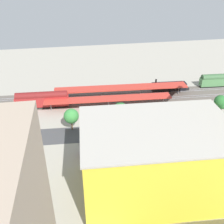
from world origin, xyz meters
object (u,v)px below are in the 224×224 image
locomotive (170,86)px  parked_car_5 (87,140)px  box_truck_0 (135,142)px  street_tree_0 (1,122)px  street_tree_2 (223,103)px  parked_car_4 (110,138)px  construction_building (155,160)px  parked_car_3 (135,135)px  box_truck_2 (96,149)px  parked_car_2 (156,131)px  street_tree_3 (71,116)px  street_tree_4 (221,101)px  passenger_coach (222,80)px  freight_coach_far (42,99)px  platform_canopy_near (108,99)px  box_truck_1 (159,143)px  street_tree_1 (120,111)px  platform_canopy_far (121,88)px  parked_car_1 (181,130)px  traffic_light (147,112)px  parked_car_0 (205,128)px

locomotive → parked_car_5: size_ratio=3.44×
box_truck_0 → street_tree_0: size_ratio=1.20×
street_tree_2 → parked_car_4: bearing=11.8°
construction_building → street_tree_2: 46.43m
parked_car_3 → box_truck_2: size_ratio=0.59×
parked_car_2 → street_tree_3: 27.72m
parked_car_2 → street_tree_4: 27.64m
construction_building → box_truck_0: (-0.01, -16.64, -6.99)m
locomotive → passenger_coach: size_ratio=0.81×
parked_car_2 → parked_car_3: bearing=6.8°
passenger_coach → freight_coach_far: 77.11m
platform_canopy_near → box_truck_1: 29.08m
passenger_coach → parked_car_5: passenger_coach is taller
freight_coach_far → street_tree_1: street_tree_1 is taller
box_truck_1 → street_tree_0: size_ratio=1.24×
platform_canopy_near → platform_canopy_far: (-6.60, -7.86, 0.37)m
street_tree_2 → parked_car_1: bearing=25.0°
platform_canopy_near → box_truck_2: bearing=73.1°
parked_car_5 → construction_building: construction_building is taller
passenger_coach → parked_car_4: size_ratio=4.19×
platform_canopy_near → platform_canopy_far: bearing=-130.0°
platform_canopy_near → parked_car_4: platform_canopy_near is taller
parked_car_1 → traffic_light: traffic_light is taller
box_truck_2 → street_tree_2: size_ratio=1.21×
freight_coach_far → street_tree_4: size_ratio=2.71×
street_tree_0 → street_tree_4: (-74.18, -0.73, 0.01)m
locomotive → platform_canopy_far: bearing=6.9°
parked_car_3 → street_tree_3: 21.28m
platform_canopy_far → street_tree_0: size_ratio=6.78×
passenger_coach → parked_car_1: 44.83m
parked_car_0 → box_truck_1: bearing=19.7°
traffic_light → street_tree_3: bearing=0.0°
parked_car_1 → street_tree_1: bearing=-25.8°
platform_canopy_near → street_tree_2: 40.94m
box_truck_0 → freight_coach_far: bearing=-46.1°
platform_canopy_near → street_tree_2: size_ratio=6.93×
street_tree_0 → platform_canopy_near: bearing=-160.9°
construction_building → box_truck_0: 18.05m
parked_car_1 → box_truck_2: (28.20, 5.86, 0.82)m
parked_car_3 → construction_building: (1.07, 20.96, 7.89)m
passenger_coach → box_truck_0: size_ratio=2.11×
box_truck_2 → parked_car_5: bearing=-71.1°
parked_car_3 → box_truck_0: box_truck_0 is taller
platform_canopy_near → construction_building: bearing=95.5°
parked_car_0 → parked_car_4: bearing=-0.1°
construction_building → box_truck_1: construction_building is taller
passenger_coach → street_tree_4: bearing=57.6°
parked_car_2 → passenger_coach: bearing=-142.9°
parked_car_5 → street_tree_3: size_ratio=0.63×
box_truck_1 → box_truck_2: (18.68, -0.54, -0.03)m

